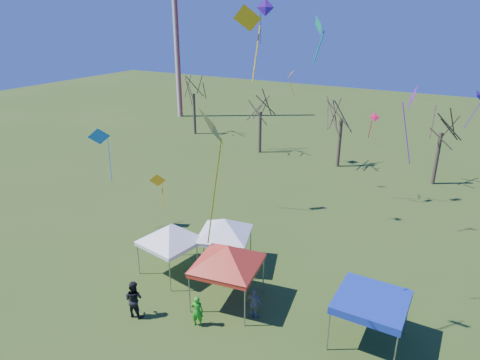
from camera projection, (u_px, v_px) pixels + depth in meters
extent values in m
plane|color=#304B18|center=(225.00, 330.00, 19.60)|extent=(140.00, 140.00, 0.00)
cylinder|color=silver|center=(176.00, 21.00, 55.40)|extent=(0.70, 0.70, 25.00)
cylinder|color=#3D2D21|center=(194.00, 114.00, 50.46)|extent=(0.32, 0.32, 4.78)
cylinder|color=#3D2D21|center=(260.00, 132.00, 43.72)|extent=(0.32, 0.32, 4.28)
cylinder|color=#3D2D21|center=(339.00, 143.00, 39.60)|extent=(0.32, 0.32, 4.64)
cylinder|color=#3D2D21|center=(437.00, 159.00, 35.51)|extent=(0.32, 0.32, 4.49)
cylinder|color=gray|center=(138.00, 260.00, 23.45)|extent=(0.05, 0.05, 1.81)
cylinder|color=gray|center=(173.00, 242.00, 25.29)|extent=(0.05, 0.05, 1.81)
cylinder|color=gray|center=(170.00, 276.00, 21.97)|extent=(0.05, 0.05, 1.81)
cylinder|color=gray|center=(204.00, 256.00, 23.81)|extent=(0.05, 0.05, 1.81)
cube|color=white|center=(170.00, 242.00, 23.26)|extent=(3.13, 3.13, 0.22)
pyramid|color=white|center=(169.00, 225.00, 22.89)|extent=(3.80, 3.80, 0.91)
cylinder|color=gray|center=(197.00, 260.00, 23.39)|extent=(0.05, 0.05, 1.81)
cylinder|color=gray|center=(209.00, 238.00, 25.71)|extent=(0.05, 0.05, 1.81)
cylinder|color=gray|center=(243.00, 265.00, 22.95)|extent=(0.05, 0.05, 1.81)
cylinder|color=gray|center=(251.00, 242.00, 25.27)|extent=(0.05, 0.05, 1.81)
cube|color=white|center=(225.00, 235.00, 23.96)|extent=(3.44, 3.44, 0.22)
pyramid|color=white|center=(225.00, 219.00, 23.59)|extent=(3.65, 3.65, 0.91)
cylinder|color=gray|center=(190.00, 295.00, 20.37)|extent=(0.06, 0.06, 2.00)
cylinder|color=gray|center=(213.00, 265.00, 22.81)|extent=(0.06, 0.06, 2.00)
cylinder|color=gray|center=(245.00, 308.00, 19.46)|extent=(0.06, 0.06, 2.00)
cylinder|color=gray|center=(263.00, 275.00, 21.90)|extent=(0.06, 0.06, 2.00)
cube|color=red|center=(228.00, 265.00, 20.73)|extent=(3.43, 3.43, 0.24)
pyramid|color=red|center=(227.00, 245.00, 20.32)|extent=(4.19, 4.19, 1.00)
cylinder|color=gray|center=(328.00, 332.00, 18.06)|extent=(0.06, 0.06, 1.94)
cylinder|color=gray|center=(347.00, 297.00, 20.26)|extent=(0.06, 0.06, 1.94)
cylinder|color=gray|center=(395.00, 355.00, 16.83)|extent=(0.06, 0.06, 1.94)
cylinder|color=gray|center=(407.00, 316.00, 19.03)|extent=(0.06, 0.06, 1.94)
cube|color=#0E2797|center=(371.00, 303.00, 18.15)|extent=(2.91, 2.91, 0.23)
cube|color=#0E2797|center=(372.00, 300.00, 18.08)|extent=(2.91, 2.91, 0.12)
imported|color=green|center=(197.00, 311.00, 19.61)|extent=(0.68, 0.57, 1.58)
imported|color=black|center=(134.00, 299.00, 20.18)|extent=(1.01, 0.84, 1.88)
imported|color=slate|center=(254.00, 303.00, 20.10)|extent=(0.96, 0.46, 1.59)
cone|color=yellow|center=(158.00, 180.00, 20.68)|extent=(0.86, 0.75, 0.77)
cube|color=yellow|center=(163.00, 195.00, 21.00)|extent=(0.28, 0.37, 1.26)
cone|color=orange|center=(291.00, 73.00, 38.23)|extent=(0.96, 1.20, 0.87)
cube|color=orange|center=(291.00, 87.00, 39.01)|extent=(0.76, 0.22, 1.95)
cone|color=#5618AD|center=(265.00, 7.00, 35.44)|extent=(1.49, 1.05, 1.44)
cube|color=#5618AD|center=(261.00, 28.00, 36.05)|extent=(0.39, 0.71, 2.57)
cone|color=#0CB690|center=(319.00, 25.00, 16.81)|extent=(0.74, 0.83, 0.79)
cube|color=#0CB690|center=(319.00, 47.00, 16.95)|extent=(0.33, 0.26, 1.24)
cone|color=gold|center=(248.00, 18.00, 14.74)|extent=(1.14, 0.77, 0.95)
cube|color=gold|center=(256.00, 54.00, 15.05)|extent=(0.12, 0.71, 1.89)
cone|color=blue|center=(99.00, 136.00, 26.73)|extent=(1.52, 1.52, 1.27)
cube|color=blue|center=(110.00, 160.00, 27.45)|extent=(0.73, 0.74, 2.66)
cone|color=yellow|center=(213.00, 125.00, 13.10)|extent=(1.51, 1.65, 1.27)
cube|color=yellow|center=(214.00, 193.00, 13.65)|extent=(0.47, 0.34, 3.62)
cone|color=#F11648|center=(375.00, 117.00, 30.39)|extent=(0.88, 0.79, 0.59)
cube|color=#F11648|center=(370.00, 129.00, 30.72)|extent=(0.28, 0.48, 1.43)
cone|color=#7517A2|center=(412.00, 97.00, 16.50)|extent=(0.49, 1.11, 1.06)
cube|color=#7517A2|center=(406.00, 134.00, 17.32)|extent=(0.64, 0.14, 2.53)
cone|color=#611ABA|center=(479.00, 95.00, 27.67)|extent=(0.59, 0.82, 0.68)
cube|color=#611ABA|center=(473.00, 114.00, 27.87)|extent=(0.78, 0.29, 2.05)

